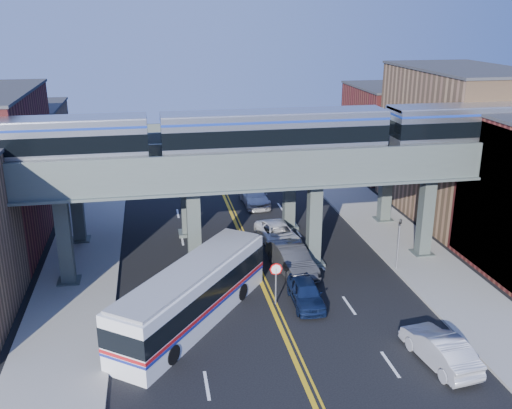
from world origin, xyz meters
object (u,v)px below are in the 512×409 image
car_lane_a (306,293)px  car_lane_d (254,196)px  car_lane_b (292,259)px  stop_sign (276,277)px  car_parked_curb (440,349)px  car_lane_c (278,234)px  traffic_signal (399,238)px  transit_train (275,134)px  transit_bus (193,295)px

car_lane_a → car_lane_d: size_ratio=0.82×
car_lane_b → stop_sign: bearing=-123.8°
car_lane_b → car_parked_curb: 12.32m
car_lane_a → car_parked_curb: bearing=-53.0°
car_lane_a → car_lane_c: 9.36m
traffic_signal → stop_sign: bearing=-161.4°
transit_train → stop_sign: 8.95m
stop_sign → car_lane_d: 18.37m
transit_bus → car_lane_d: 20.57m
traffic_signal → car_lane_a: (-7.16, -3.33, -1.57)m
car_lane_d → car_parked_curb: (4.50, -25.51, 0.04)m
car_lane_c → car_lane_b: bearing=-97.3°
stop_sign → car_parked_curb: stop_sign is taller
car_parked_curb → car_lane_d: bearing=-87.4°
transit_bus → car_lane_a: transit_bus is taller
car_lane_b → car_lane_d: 14.08m
car_lane_a → transit_bus: bearing=-171.2°
transit_train → transit_bus: transit_train is taller
car_lane_b → transit_bus: bearing=-150.9°
car_lane_b → car_parked_curb: size_ratio=1.12×
car_lane_a → stop_sign: bearing=171.5°
car_parked_curb → car_lane_c: bearing=-82.3°
stop_sign → transit_bus: transit_bus is taller
car_lane_c → traffic_signal: bearing=-47.2°
traffic_signal → car_lane_c: size_ratio=0.78×
transit_bus → car_lane_d: size_ratio=2.19×
transit_train → car_parked_curb: bearing=-65.4°
stop_sign → car_lane_b: stop_sign is taller
traffic_signal → car_lane_d: size_ratio=0.79×
car_lane_a → car_lane_d: bearing=91.2°
transit_train → stop_sign: transit_train is taller
transit_train → car_parked_curb: size_ratio=9.08×
transit_bus → car_parked_curb: bearing=-81.5°
transit_bus → car_lane_d: transit_bus is taller
car_lane_a → car_parked_curb: car_parked_curb is taller
traffic_signal → car_lane_b: (-6.90, 1.14, -1.42)m
transit_bus → car_lane_b: 8.72m
stop_sign → car_lane_a: stop_sign is taller
transit_train → traffic_signal: (7.96, -2.00, -6.82)m
transit_train → traffic_signal: transit_train is taller
transit_train → car_parked_curb: transit_train is taller
traffic_signal → car_lane_d: traffic_signal is taller
stop_sign → transit_bus: (-4.93, -1.10, -0.14)m
car_lane_c → car_parked_curb: size_ratio=1.10×
transit_bus → car_lane_a: size_ratio=2.67×
transit_bus → car_lane_a: bearing=-46.6°
traffic_signal → car_parked_curb: bearing=-102.7°
transit_bus → car_parked_curb: size_ratio=2.37×
traffic_signal → car_lane_c: 9.17m
car_lane_a → car_lane_d: 18.56m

